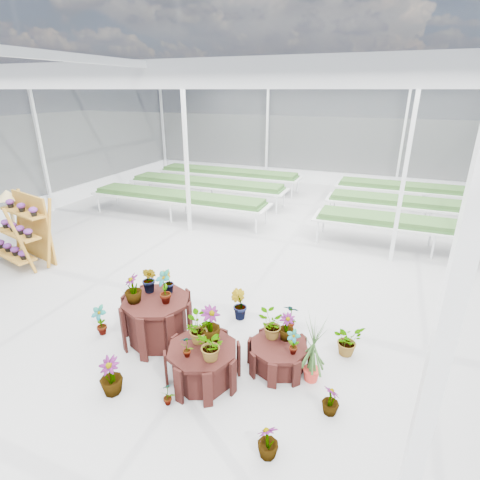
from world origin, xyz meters
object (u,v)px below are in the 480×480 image
at_px(shelf_rack, 19,231).
at_px(bird_table, 13,221).
at_px(plinth_tall, 158,320).
at_px(plinth_mid, 203,364).
at_px(plinth_low, 279,356).

relative_size(shelf_rack, bird_table, 1.01).
height_order(plinth_tall, shelf_rack, shelf_rack).
bearing_deg(plinth_mid, bird_table, 159.98).
xyz_separation_m(plinth_mid, bird_table, (-7.05, 2.57, 0.58)).
relative_size(plinth_tall, plinth_low, 1.25).
bearing_deg(plinth_low, plinth_mid, -145.01).
distance_m(plinth_tall, bird_table, 6.18).
xyz_separation_m(plinth_tall, plinth_low, (2.20, 0.10, -0.20)).
bearing_deg(plinth_mid, shelf_rack, 161.66).
distance_m(shelf_rack, bird_table, 0.99).
distance_m(plinth_mid, shelf_rack, 6.56).
xyz_separation_m(plinth_mid, shelf_rack, (-6.20, 2.05, 0.59)).
bearing_deg(shelf_rack, plinth_tall, -2.13).
distance_m(plinth_tall, plinth_low, 2.21).
bearing_deg(shelf_rack, plinth_mid, -4.25).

